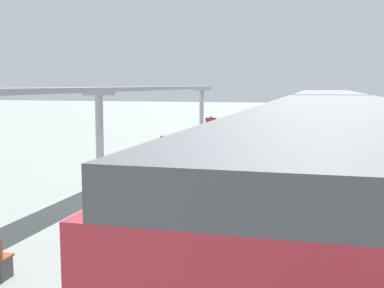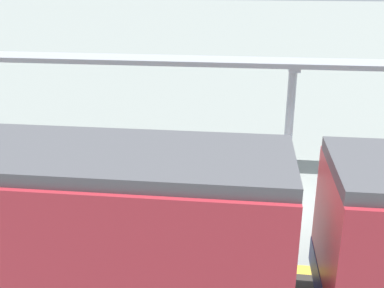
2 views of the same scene
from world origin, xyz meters
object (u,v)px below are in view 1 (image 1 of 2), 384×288
Objects in this scene: trash_bin at (225,134)px; bench_mid_platform at (188,152)px; train_near_carriage at (326,129)px; platform_info_sign at (211,133)px; canopy_pillar_nearest at (202,115)px; passenger_waiting_near_edge at (230,161)px; passenger_by_the_benches at (162,149)px; canopy_pillar_second at (100,142)px; train_far_carriage at (336,202)px.

bench_mid_platform is at bearing 88.59° from trash_bin.
train_near_carriage is at bearing 123.54° from trash_bin.
platform_info_sign is (-0.99, -0.87, 0.89)m from bench_mid_platform.
canopy_pillar_nearest reaches higher than passenger_waiting_near_edge.
bench_mid_platform is at bearing -93.67° from passenger_by_the_benches.
bench_mid_platform is at bearing -59.85° from passenger_waiting_near_edge.
canopy_pillar_nearest is 1.00× the size of canopy_pillar_second.
train_far_carriage is at bearing 105.32° from trash_bin.
passenger_waiting_near_edge is at bearing 101.67° from trash_bin.
trash_bin is (6.41, -23.40, -1.37)m from train_far_carriage.
canopy_pillar_nearest reaches higher than bench_mid_platform.
bench_mid_platform is at bearing -98.77° from canopy_pillar_second.
canopy_pillar_nearest is 2.27× the size of passenger_waiting_near_edge.
canopy_pillar_nearest is at bearing -72.35° from platform_info_sign.
canopy_pillar_nearest is 3.80× the size of trash_bin.
passenger_waiting_near_edge is 3.98m from passenger_by_the_benches.
passenger_waiting_near_edge is at bearing 52.73° from train_near_carriage.
canopy_pillar_nearest is at bearing -85.08° from passenger_by_the_benches.
train_near_carriage is 11.50m from canopy_pillar_nearest.
passenger_waiting_near_edge is at bearing 120.15° from bench_mid_platform.
passenger_waiting_near_edge is (3.47, -9.17, -0.86)m from train_far_carriage.
trash_bin is (-0.22, -8.80, 0.02)m from bench_mid_platform.
train_near_carriage is 8.12× the size of passenger_by_the_benches.
passenger_by_the_benches is (0.43, 12.11, 0.55)m from trash_bin.
platform_info_sign is 4.36m from passenger_by_the_benches.
passenger_waiting_near_edge is at bearing 147.77° from passenger_by_the_benches.
trash_bin is at bearing -92.03° from passenger_by_the_benches.
train_near_carriage is at bearing 132.55° from canopy_pillar_nearest.
canopy_pillar_second is at bearing 25.17° from passenger_waiting_near_edge.
canopy_pillar_second is 4.83m from passenger_waiting_near_edge.
canopy_pillar_second is 16.36m from trash_bin.
trash_bin is at bearing -91.41° from bench_mid_platform.
trash_bin is 14.54m from passenger_waiting_near_edge.
canopy_pillar_nearest is at bearing -70.70° from train_far_carriage.
passenger_by_the_benches is (6.84, 2.44, -0.82)m from train_near_carriage.
platform_info_sign is at bearing -104.43° from canopy_pillar_second.
train_far_carriage is 9.84m from passenger_waiting_near_edge.
passenger_waiting_near_edge is 0.96× the size of passenger_by_the_benches.
canopy_pillar_nearest and canopy_pillar_second have the same top height.
train_far_carriage is at bearing 110.01° from platform_info_sign.
platform_info_sign is (-2.14, 6.73, -0.47)m from canopy_pillar_nearest.
trash_bin is (-1.37, -1.20, -1.33)m from canopy_pillar_nearest.
canopy_pillar_nearest is 2.18× the size of passenger_by_the_benches.
canopy_pillar_nearest is 1.61× the size of platform_info_sign.
canopy_pillar_second is at bearing 77.25° from passenger_by_the_benches.
train_far_carriage reaches higher than trash_bin.
bench_mid_platform is (6.62, -0.87, -1.39)m from train_near_carriage.
canopy_pillar_second is 7.66m from bench_mid_platform.
canopy_pillar_second is (0.00, 15.05, 0.00)m from canopy_pillar_nearest.
trash_bin is 12.12m from passenger_by_the_benches.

